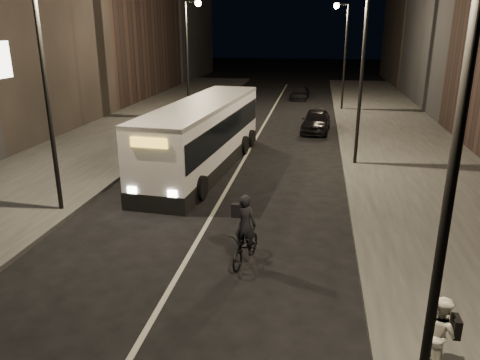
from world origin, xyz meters
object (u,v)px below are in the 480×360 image
at_px(cyclist_on_bicycle, 246,240).
at_px(car_near, 316,121).
at_px(streetlight_right_near, 440,121).
at_px(streetlight_left_far, 190,44).
at_px(streetlight_right_mid, 357,54).
at_px(car_far, 300,93).
at_px(car_mid, 235,108).
at_px(streetlight_right_far, 343,42).
at_px(streetlight_left_near, 50,65).
at_px(city_bus, 203,133).
at_px(pedestrian_woman, 440,333).

bearing_deg(cyclist_on_bicycle, car_near, 96.54).
height_order(streetlight_right_near, cyclist_on_bicycle, streetlight_right_near).
distance_m(streetlight_left_far, cyclist_on_bicycle, 22.39).
bearing_deg(streetlight_right_mid, car_near, 102.90).
xyz_separation_m(streetlight_left_far, car_far, (7.29, 11.76, -4.79)).
distance_m(car_near, car_mid, 7.40).
relative_size(streetlight_right_far, streetlight_left_far, 1.00).
height_order(streetlight_right_mid, car_far, streetlight_right_mid).
relative_size(streetlight_right_mid, streetlight_right_far, 1.00).
distance_m(streetlight_right_near, streetlight_left_near, 13.33).
height_order(streetlight_left_near, cyclist_on_bicycle, streetlight_left_near).
height_order(city_bus, car_far, city_bus).
bearing_deg(car_near, streetlight_left_near, -115.66).
distance_m(streetlight_left_near, pedestrian_woman, 14.03).
distance_m(cyclist_on_bicycle, car_far, 32.49).
bearing_deg(car_near, city_bus, -115.85).
distance_m(streetlight_right_mid, streetlight_left_near, 13.33).
relative_size(streetlight_left_far, car_near, 1.90).
distance_m(streetlight_left_near, city_bus, 8.22).
bearing_deg(streetlight_left_far, streetlight_left_near, -90.00).
distance_m(car_mid, car_far, 10.97).
height_order(city_bus, car_mid, city_bus).
xyz_separation_m(car_near, car_mid, (-6.11, 4.18, -0.03)).
height_order(streetlight_right_mid, city_bus, streetlight_right_mid).
relative_size(streetlight_right_mid, car_far, 2.07).
bearing_deg(pedestrian_woman, car_far, -12.75).
bearing_deg(streetlight_left_near, car_near, 60.15).
relative_size(streetlight_left_near, car_near, 1.90).
bearing_deg(car_near, streetlight_right_near, -81.60).
bearing_deg(pedestrian_woman, city_bus, 11.69).
bearing_deg(cyclist_on_bicycle, streetlight_left_near, 171.24).
bearing_deg(car_mid, city_bus, 94.76).
bearing_deg(cyclist_on_bicycle, pedestrian_woman, -29.29).
distance_m(streetlight_left_far, car_far, 14.64).
bearing_deg(streetlight_left_far, streetlight_right_mid, -43.16).
bearing_deg(car_far, car_near, -78.71).
bearing_deg(cyclist_on_bicycle, car_mid, 113.03).
distance_m(streetlight_left_far, car_near, 10.35).
distance_m(streetlight_right_mid, car_mid, 14.87).
relative_size(streetlight_left_near, cyclist_on_bicycle, 3.73).
bearing_deg(streetlight_left_far, car_far, 58.19).
distance_m(streetlight_right_near, streetlight_left_far, 28.10).
bearing_deg(city_bus, car_mid, 98.39).
relative_size(streetlight_right_mid, cyclist_on_bicycle, 3.73).
height_order(streetlight_right_far, pedestrian_woman, streetlight_right_far).
xyz_separation_m(city_bus, car_near, (5.29, 9.14, -1.03)).
bearing_deg(streetlight_right_far, streetlight_left_near, -113.96).
xyz_separation_m(streetlight_right_far, streetlight_left_near, (-10.66, -24.00, 0.00)).
xyz_separation_m(streetlight_right_mid, streetlight_left_near, (-10.66, -8.00, 0.00)).
relative_size(pedestrian_woman, car_mid, 0.37).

